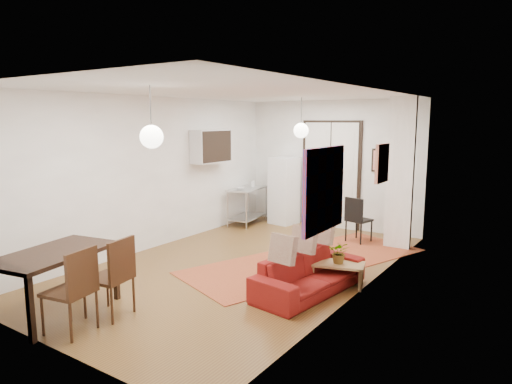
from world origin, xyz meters
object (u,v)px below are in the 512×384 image
Objects in this scene: coffee_table at (338,266)px; kitchen_counter at (247,201)px; dining_table at (54,258)px; sofa at (310,274)px; black_side_chair at (361,215)px; fridge at (284,191)px; dining_chair_far at (76,281)px; dining_chair_near at (115,268)px.

kitchen_counter reaches higher than coffee_table.
sofa is at bearing 46.38° from dining_table.
sofa is 3.43m from dining_table.
black_side_chair reaches higher than kitchen_counter.
fridge reaches higher than black_side_chair.
kitchen_counter is at bearing -175.13° from dining_chair_far.
fridge is 1.55× the size of dining_chair_near.
dining_chair_near is at bearing -73.72° from fridge.
kitchen_counter reaches higher than dining_table.
kitchen_counter is at bearing 99.35° from dining_table.
kitchen_counter is at bearing 14.32° from black_side_chair.
dining_chair_near is (-1.75, -2.01, 0.32)m from sofa.
sofa is at bearing -113.61° from coffee_table.
kitchen_counter is at bearing 143.28° from coffee_table.
sofa is 1.85× the size of dining_chair_far.
dining_chair_near is at bearing 146.99° from sofa.
coffee_table is 3.20m from dining_chair_near.
black_side_chair is at bearing 155.64° from dining_chair_near.
fridge reaches higher than sofa.
dining_chair_near is (0.82, -5.64, -0.20)m from fridge.
dining_chair_far reaches higher than kitchen_counter.
dining_chair_near is at bearing 89.62° from black_side_chair.
dining_table is 1.58× the size of dining_chair_far.
fridge is (-2.79, 3.13, 0.49)m from coffee_table.
coffee_table is 0.85× the size of dining_chair_far.
dining_chair_near is 0.56m from dining_chair_far.
coffee_table is 3.94m from dining_table.
black_side_chair is at bearing 71.17° from dining_table.
coffee_table is at bearing -15.61° from sofa.
fridge is at bearing 0.32° from black_side_chair.
dining_chair_far is at bearing -10.10° from dining_chair_near.
fridge is at bearing 92.07° from dining_table.
dining_table is at bearing -88.65° from kitchen_counter.
sofa is 3.12m from dining_chair_far.
black_side_chair is at bearing 157.00° from dining_chair_far.
sofa is 2.18× the size of coffee_table.
dining_chair_far is (0.60, -0.11, -0.14)m from dining_table.
fridge is at bearing 178.18° from dining_chair_near.
kitchen_counter is 1.30× the size of black_side_chair.
sofa is at bearing 135.69° from dining_chair_far.
sofa is 3.16m from black_side_chair.
dining_chair_far is (0.00, -0.56, 0.00)m from dining_chair_near.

